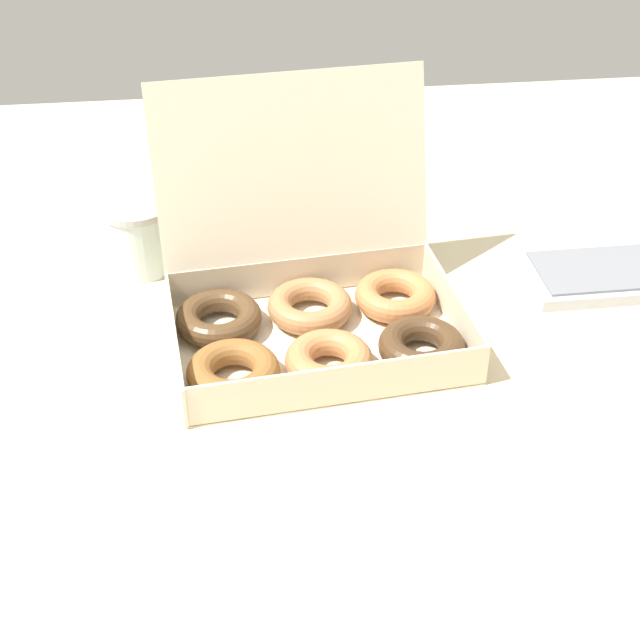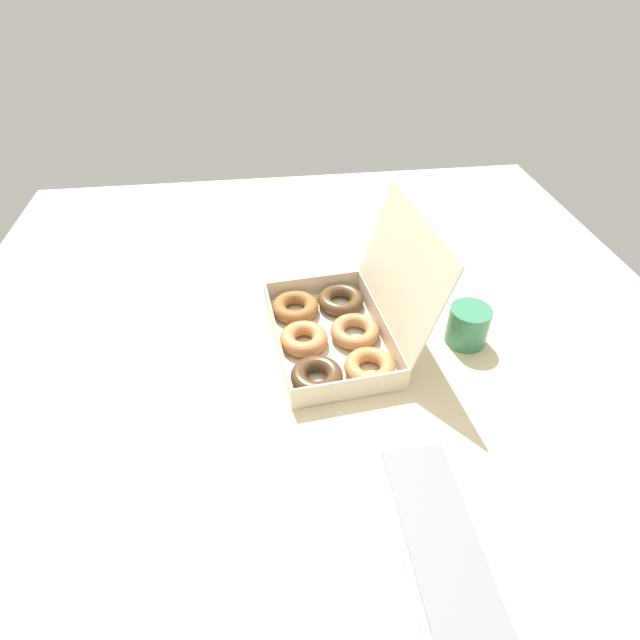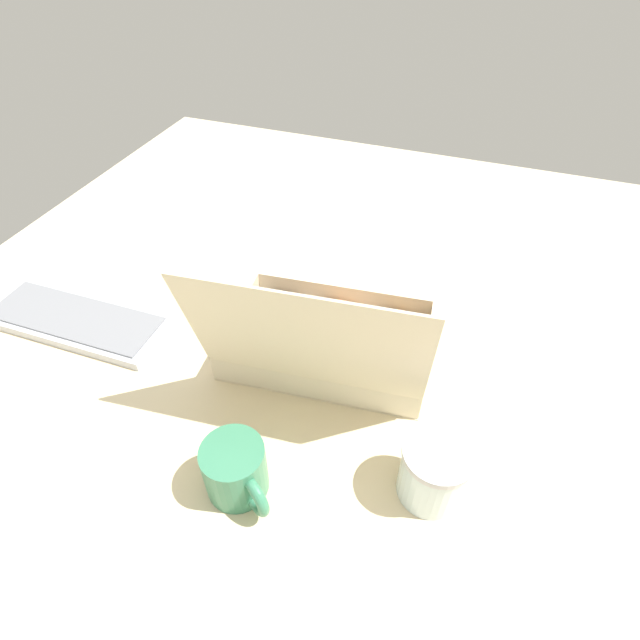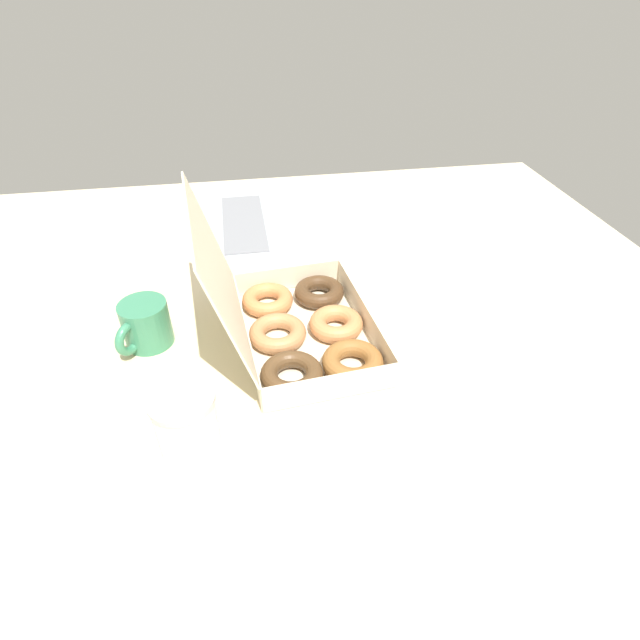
# 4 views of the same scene
# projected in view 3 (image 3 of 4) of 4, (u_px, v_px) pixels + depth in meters

# --- Properties ---
(ground_plane) EXTENTS (1.80, 1.80, 0.02)m
(ground_plane) POSITION_uv_depth(u_px,v_px,m) (347.00, 350.00, 0.97)
(ground_plane) COLOR beige
(donut_box) EXTENTS (0.41, 0.35, 0.30)m
(donut_box) POSITION_uv_depth(u_px,v_px,m) (328.00, 342.00, 0.92)
(donut_box) COLOR beige
(donut_box) RESTS_ON ground_plane
(keyboard) EXTENTS (0.38, 0.14, 0.02)m
(keyboard) POSITION_uv_depth(u_px,v_px,m) (76.00, 320.00, 1.01)
(keyboard) COLOR #B5B9C2
(keyboard) RESTS_ON ground_plane
(coffee_mug) EXTENTS (0.12, 0.10, 0.09)m
(coffee_mug) POSITION_uv_depth(u_px,v_px,m) (237.00, 471.00, 0.72)
(coffee_mug) COLOR #367A58
(coffee_mug) RESTS_ON ground_plane
(glass_jar) EXTENTS (0.10, 0.10, 0.10)m
(glass_jar) POSITION_uv_depth(u_px,v_px,m) (434.00, 471.00, 0.71)
(glass_jar) COLOR silver
(glass_jar) RESTS_ON ground_plane
(paper_napkin) EXTENTS (0.16, 0.14, 0.00)m
(paper_napkin) POSITION_uv_depth(u_px,v_px,m) (449.00, 290.00, 1.09)
(paper_napkin) COLOR white
(paper_napkin) RESTS_ON ground_plane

